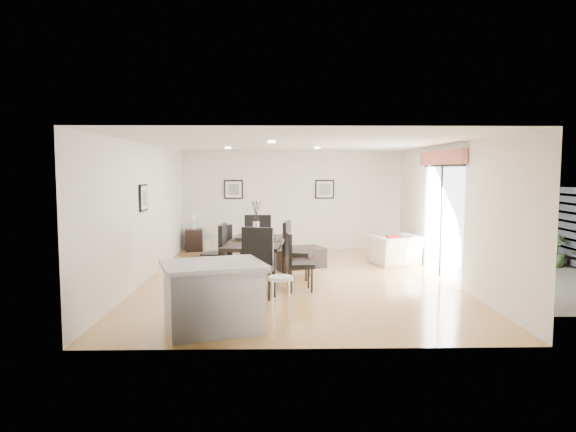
{
  "coord_description": "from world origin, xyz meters",
  "views": [
    {
      "loc": [
        -0.39,
        -10.1,
        2.18
      ],
      "look_at": [
        -0.18,
        0.4,
        1.24
      ],
      "focal_mm": 32.0,
      "sensor_mm": 36.0,
      "label": 1
    }
  ],
  "objects_px": {
    "dining_chair_wnear": "(216,254)",
    "bar_stool": "(281,284)",
    "dining_chair_efar": "(293,247)",
    "sofa": "(242,244)",
    "kitchen_island": "(213,296)",
    "armchair": "(396,250)",
    "coffee_table": "(298,257)",
    "dining_chair_head": "(255,261)",
    "dining_chair_wfar": "(221,249)",
    "dining_table": "(256,245)",
    "dining_chair_enear": "(295,259)",
    "dining_chair_foot": "(258,240)",
    "side_table": "(194,240)"
  },
  "relations": [
    {
      "from": "sofa",
      "to": "dining_chair_foot",
      "type": "bearing_deg",
      "value": 94.5
    },
    {
      "from": "dining_chair_wnear",
      "to": "side_table",
      "type": "distance_m",
      "value": 4.78
    },
    {
      "from": "dining_chair_foot",
      "to": "coffee_table",
      "type": "xyz_separation_m",
      "value": [
        0.87,
        0.47,
        -0.47
      ]
    },
    {
      "from": "armchair",
      "to": "dining_chair_foot",
      "type": "distance_m",
      "value": 3.27
    },
    {
      "from": "side_table",
      "to": "kitchen_island",
      "type": "bearing_deg",
      "value": -78.64
    },
    {
      "from": "dining_chair_wnear",
      "to": "kitchen_island",
      "type": "relative_size",
      "value": 0.77
    },
    {
      "from": "sofa",
      "to": "dining_table",
      "type": "distance_m",
      "value": 3.48
    },
    {
      "from": "dining_chair_wnear",
      "to": "bar_stool",
      "type": "height_order",
      "value": "dining_chair_wnear"
    },
    {
      "from": "sofa",
      "to": "dining_chair_head",
      "type": "distance_m",
      "value": 4.71
    },
    {
      "from": "bar_stool",
      "to": "dining_chair_head",
      "type": "bearing_deg",
      "value": 105.4
    },
    {
      "from": "dining_chair_wnear",
      "to": "coffee_table",
      "type": "distance_m",
      "value": 2.77
    },
    {
      "from": "kitchen_island",
      "to": "bar_stool",
      "type": "relative_size",
      "value": 2.14
    },
    {
      "from": "dining_table",
      "to": "bar_stool",
      "type": "distance_m",
      "value": 2.81
    },
    {
      "from": "armchair",
      "to": "dining_chair_foot",
      "type": "bearing_deg",
      "value": -5.01
    },
    {
      "from": "dining_chair_head",
      "to": "kitchen_island",
      "type": "distance_m",
      "value": 1.62
    },
    {
      "from": "sofa",
      "to": "dining_chair_head",
      "type": "xyz_separation_m",
      "value": [
        0.53,
        -4.66,
        0.41
      ]
    },
    {
      "from": "dining_chair_wfar",
      "to": "dining_chair_head",
      "type": "distance_m",
      "value": 1.89
    },
    {
      "from": "armchair",
      "to": "dining_table",
      "type": "distance_m",
      "value": 3.77
    },
    {
      "from": "sofa",
      "to": "dining_chair_enear",
      "type": "height_order",
      "value": "dining_chair_enear"
    },
    {
      "from": "dining_chair_wfar",
      "to": "dining_chair_head",
      "type": "height_order",
      "value": "dining_chair_head"
    },
    {
      "from": "dining_chair_wnear",
      "to": "armchair",
      "type": "bearing_deg",
      "value": 127.37
    },
    {
      "from": "dining_chair_head",
      "to": "coffee_table",
      "type": "distance_m",
      "value": 3.12
    },
    {
      "from": "bar_stool",
      "to": "armchair",
      "type": "bearing_deg",
      "value": 60.82
    },
    {
      "from": "dining_chair_efar",
      "to": "dining_chair_head",
      "type": "height_order",
      "value": "dining_chair_head"
    },
    {
      "from": "dining_chair_enear",
      "to": "kitchen_island",
      "type": "relative_size",
      "value": 0.67
    },
    {
      "from": "dining_table",
      "to": "dining_chair_head",
      "type": "relative_size",
      "value": 1.73
    },
    {
      "from": "kitchen_island",
      "to": "sofa",
      "type": "bearing_deg",
      "value": 71.99
    },
    {
      "from": "sofa",
      "to": "kitchen_island",
      "type": "bearing_deg",
      "value": 81.84
    },
    {
      "from": "dining_chair_enear",
      "to": "dining_chair_head",
      "type": "height_order",
      "value": "dining_chair_head"
    },
    {
      "from": "armchair",
      "to": "bar_stool",
      "type": "distance_m",
      "value": 5.53
    },
    {
      "from": "dining_chair_enear",
      "to": "dining_chair_efar",
      "type": "relative_size",
      "value": 0.92
    },
    {
      "from": "sofa",
      "to": "bar_stool",
      "type": "height_order",
      "value": "bar_stool"
    },
    {
      "from": "dining_chair_efar",
      "to": "sofa",
      "type": "bearing_deg",
      "value": 35.32
    },
    {
      "from": "dining_chair_wnear",
      "to": "dining_chair_efar",
      "type": "distance_m",
      "value": 1.77
    },
    {
      "from": "dining_chair_efar",
      "to": "dining_chair_foot",
      "type": "bearing_deg",
      "value": 57.47
    },
    {
      "from": "armchair",
      "to": "dining_chair_foot",
      "type": "height_order",
      "value": "dining_chair_foot"
    },
    {
      "from": "armchair",
      "to": "dining_chair_head",
      "type": "xyz_separation_m",
      "value": [
        -3.11,
        -3.3,
        0.35
      ]
    },
    {
      "from": "dining_chair_wfar",
      "to": "dining_chair_enear",
      "type": "height_order",
      "value": "dining_chair_wfar"
    },
    {
      "from": "dining_chair_head",
      "to": "kitchen_island",
      "type": "bearing_deg",
      "value": -90.68
    },
    {
      "from": "coffee_table",
      "to": "dining_chair_head",
      "type": "bearing_deg",
      "value": -128.64
    },
    {
      "from": "dining_chair_efar",
      "to": "side_table",
      "type": "relative_size",
      "value": 1.92
    },
    {
      "from": "dining_table",
      "to": "coffee_table",
      "type": "distance_m",
      "value": 2.0
    },
    {
      "from": "armchair",
      "to": "coffee_table",
      "type": "distance_m",
      "value": 2.3
    },
    {
      "from": "dining_chair_foot",
      "to": "dining_table",
      "type": "bearing_deg",
      "value": 92.32
    },
    {
      "from": "dining_chair_enear",
      "to": "bar_stool",
      "type": "distance_m",
      "value": 2.27
    },
    {
      "from": "coffee_table",
      "to": "bar_stool",
      "type": "bearing_deg",
      "value": -118.24
    },
    {
      "from": "dining_chair_wfar",
      "to": "coffee_table",
      "type": "bearing_deg",
      "value": 144.73
    },
    {
      "from": "bar_stool",
      "to": "sofa",
      "type": "bearing_deg",
      "value": 98.75
    },
    {
      "from": "bar_stool",
      "to": "dining_chair_efar",
      "type": "bearing_deg",
      "value": 85.42
    },
    {
      "from": "dining_chair_efar",
      "to": "dining_chair_wnear",
      "type": "bearing_deg",
      "value": 138.68
    }
  ]
}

